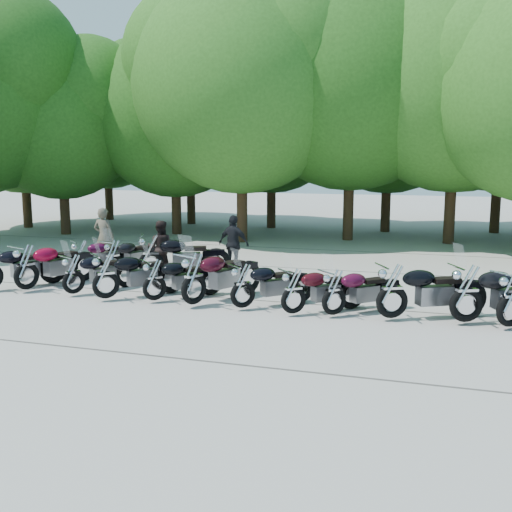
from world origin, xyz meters
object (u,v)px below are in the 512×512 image
(motorcycle_10, at_px, (467,291))
(motorcycle_2, at_px, (73,273))
(rider_1, at_px, (160,248))
(rider_2, at_px, (234,244))
(motorcycle_15, at_px, (151,254))
(rider_0, at_px, (104,237))
(motorcycle_7, at_px, (294,290))
(motorcycle_8, at_px, (334,291))
(motorcycle_14, at_px, (113,256))
(motorcycle_11, at_px, (511,297))
(motorcycle_4, at_px, (154,278))
(motorcycle_9, at_px, (392,289))
(motorcycle_1, at_px, (26,266))
(motorcycle_6, at_px, (243,284))
(motorcycle_3, at_px, (106,274))
(motorcycle_13, at_px, (81,255))
(motorcycle_5, at_px, (194,277))

(motorcycle_10, bearing_deg, motorcycle_2, 65.46)
(rider_1, xyz_separation_m, rider_2, (1.96, 0.98, 0.06))
(motorcycle_15, bearing_deg, rider_0, 36.91)
(motorcycle_7, bearing_deg, rider_2, -8.60)
(motorcycle_8, height_order, motorcycle_10, motorcycle_10)
(motorcycle_8, relative_size, motorcycle_10, 0.83)
(motorcycle_8, xyz_separation_m, motorcycle_10, (2.73, 0.18, 0.13))
(motorcycle_2, xyz_separation_m, motorcycle_14, (-0.29, 2.43, 0.02))
(motorcycle_7, xyz_separation_m, rider_0, (-7.28, 4.29, 0.34))
(motorcycle_7, bearing_deg, motorcycle_11, -128.85)
(motorcycle_2, xyz_separation_m, motorcycle_4, (2.27, -0.05, -0.00))
(motorcycle_7, relative_size, motorcycle_9, 0.85)
(motorcycle_1, bearing_deg, motorcycle_2, -161.16)
(motorcycle_8, bearing_deg, motorcycle_15, 21.16)
(motorcycle_6, xyz_separation_m, rider_2, (-1.70, 4.29, 0.26))
(motorcycle_9, relative_size, motorcycle_10, 0.97)
(motorcycle_4, bearing_deg, motorcycle_3, 50.35)
(motorcycle_7, relative_size, motorcycle_8, 1.00)
(motorcycle_11, distance_m, rider_0, 12.40)
(motorcycle_2, bearing_deg, motorcycle_9, -151.17)
(motorcycle_8, bearing_deg, motorcycle_10, -130.39)
(motorcycle_1, bearing_deg, motorcycle_13, -70.88)
(motorcycle_15, height_order, rider_1, rider_1)
(motorcycle_5, xyz_separation_m, motorcycle_7, (2.40, -0.09, -0.12))
(motorcycle_2, distance_m, motorcycle_6, 4.52)
(motorcycle_8, height_order, motorcycle_14, motorcycle_14)
(motorcycle_8, distance_m, motorcycle_13, 8.39)
(motorcycle_5, xyz_separation_m, motorcycle_11, (6.84, 0.15, -0.04))
(motorcycle_4, xyz_separation_m, motorcycle_8, (4.35, -0.08, 0.00))
(motorcycle_1, bearing_deg, rider_1, -105.50)
(motorcycle_9, relative_size, motorcycle_15, 0.96)
(motorcycle_7, bearing_deg, motorcycle_13, 27.09)
(motorcycle_7, bearing_deg, motorcycle_2, 45.36)
(motorcycle_13, distance_m, rider_1, 2.36)
(motorcycle_8, relative_size, motorcycle_14, 0.98)
(motorcycle_4, relative_size, motorcycle_15, 0.82)
(motorcycle_6, relative_size, rider_2, 1.23)
(motorcycle_6, bearing_deg, rider_2, -23.13)
(motorcycle_9, bearing_deg, motorcycle_2, 61.68)
(motorcycle_3, relative_size, motorcycle_13, 1.13)
(motorcycle_5, distance_m, rider_0, 6.44)
(motorcycle_15, height_order, rider_2, rider_2)
(motorcycle_9, xyz_separation_m, rider_0, (-9.37, 4.08, 0.24))
(motorcycle_6, relative_size, motorcycle_10, 0.84)
(motorcycle_1, bearing_deg, motorcycle_3, -165.84)
(motorcycle_8, bearing_deg, motorcycle_5, 46.80)
(motorcycle_4, distance_m, motorcycle_15, 2.89)
(motorcycle_11, bearing_deg, motorcycle_7, 54.69)
(motorcycle_2, xyz_separation_m, motorcycle_10, (9.34, 0.05, 0.13))
(motorcycle_3, bearing_deg, motorcycle_15, -43.81)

